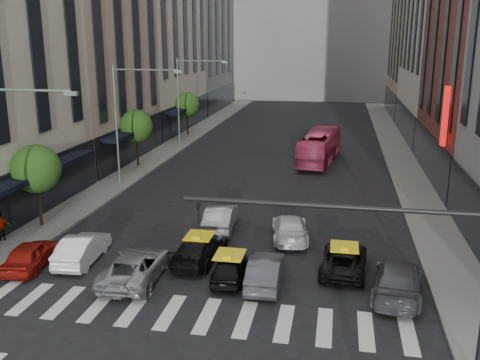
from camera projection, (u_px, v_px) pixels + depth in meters
The scene contains 25 objects.
ground at pixel (183, 333), 20.72m from camera, with size 160.00×160.00×0.00m, color black.
sidewalk_left at pixel (156, 157), 51.24m from camera, with size 3.00×96.00×0.15m, color slate.
sidewalk_right at pixel (405, 167), 47.17m from camera, with size 3.00×96.00×0.15m, color slate.
building_left_b at pixel (84, 27), 47.25m from camera, with size 8.00×16.00×24.00m, color tan.
building_left_d at pixel (194, 12), 81.63m from camera, with size 8.00×18.00×30.00m, color gray.
building_right_d at pixel (426, 17), 75.87m from camera, with size 8.00×18.00×28.00m, color tan.
tree_near at pixel (36, 169), 31.38m from camera, with size 2.88×2.88×4.95m.
tree_mid at pixel (136, 126), 46.58m from camera, with size 2.88×2.88×4.95m.
tree_far at pixel (187, 105), 61.78m from camera, with size 2.88×2.88×4.95m.
streetlamp_mid at pixel (128, 110), 39.99m from camera, with size 5.38×0.25×9.00m.
streetlamp_far at pixel (187, 90), 55.19m from camera, with size 5.38×0.25×9.00m.
traffic_signal at pixel (399, 250), 17.26m from camera, with size 10.10×0.20×6.00m.
liberty_sign at pixel (445, 116), 35.95m from camera, with size 0.30×0.70×4.00m.
car_red at pixel (31, 254), 26.55m from camera, with size 1.62×4.02×1.37m, color #9C150E.
car_white_front at pixel (82, 248), 27.24m from camera, with size 1.52×4.36×1.44m, color white.
car_silver at pixel (136, 266), 25.11m from camera, with size 2.37×5.15×1.43m, color #9C9DA1.
taxi_left at pixel (200, 249), 27.27m from camera, with size 1.91×4.71×1.37m, color black.
taxi_center at pixel (230, 267), 25.16m from camera, with size 1.48×3.69×1.26m, color black.
car_grey_mid at pixel (265, 271), 24.69m from camera, with size 1.46×4.19×1.38m, color #3D3F45.
taxi_right at pixel (344, 259), 26.08m from camera, with size 2.10×4.55×1.27m, color black.
car_grey_curb at pixel (398, 280), 23.63m from camera, with size 2.07×5.09×1.48m, color #494C51.
car_row2_left at pixel (221, 218), 31.75m from camera, with size 1.61×4.60×1.52m, color #AAA9AF.
car_row2_right at pixel (290, 228), 30.30m from camera, with size 1.92×4.72×1.37m, color silver.
bus at pixel (320, 147), 49.04m from camera, with size 2.42×10.35×2.88m, color #C73A65.
pedestrian_far at pixel (1, 226), 29.63m from camera, with size 0.97×0.40×1.66m, color gray.
Camera 1 is at (5.57, -17.78, 11.08)m, focal length 40.00 mm.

